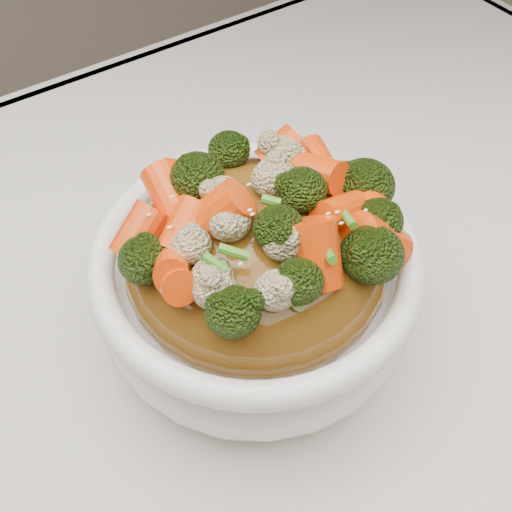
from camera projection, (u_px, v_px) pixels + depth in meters
dining_table at (232, 486)px, 0.78m from camera, size 1.20×0.80×0.75m
tablecloth at (219, 344)px, 0.50m from camera, size 1.20×0.80×0.04m
bowl at (256, 286)px, 0.46m from camera, size 0.28×0.28×0.09m
sauce_base at (256, 259)px, 0.43m from camera, size 0.22×0.22×0.10m
carrots at (256, 191)px, 0.38m from camera, size 0.22×0.22×0.06m
broccoli at (256, 192)px, 0.38m from camera, size 0.22×0.22×0.05m
cauliflower at (256, 194)px, 0.38m from camera, size 0.22×0.22×0.04m
scallions at (256, 189)px, 0.38m from camera, size 0.17×0.17×0.02m
sesame_seeds at (256, 189)px, 0.38m from camera, size 0.20×0.20×0.01m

